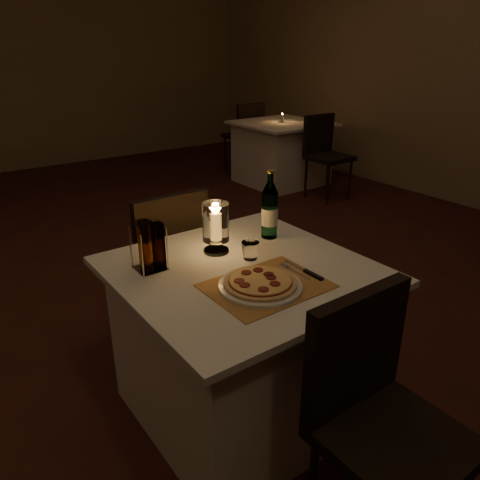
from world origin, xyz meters
TOP-DOWN VIEW (x-y plane):
  - floor at (0.00, 0.00)m, footprint 8.00×10.00m
  - main_table at (0.28, -0.48)m, footprint 1.00×1.00m
  - chair_near at (0.28, -1.19)m, footprint 0.42×0.42m
  - chair_far at (0.28, 0.23)m, footprint 0.42×0.42m
  - placemat at (0.26, -0.66)m, footprint 0.45×0.34m
  - plate at (0.23, -0.66)m, footprint 0.32×0.32m
  - pizza at (0.23, -0.66)m, footprint 0.28×0.28m
  - fork at (0.43, -0.63)m, footprint 0.02×0.18m
  - knife at (0.46, -0.69)m, footprint 0.02×0.22m
  - tumbler at (0.36, -0.42)m, footprint 0.08×0.08m
  - water_bottle at (0.59, -0.28)m, footprint 0.08×0.08m
  - hurricane_candle at (0.28, -0.28)m, footprint 0.12×0.12m
  - cruet_caddy at (-0.03, -0.27)m, footprint 0.12×0.12m
  - neighbor_table_right at (2.99, 2.41)m, footprint 1.00×1.00m
  - neighbor_chair_ra at (2.99, 1.70)m, footprint 0.42×0.42m
  - neighbor_chair_rb at (2.99, 3.13)m, footprint 0.42×0.42m
  - neighbor_candle_right at (2.99, 2.41)m, footprint 0.03×0.03m

SIDE VIEW (x-z plane):
  - floor at x=0.00m, z-range -0.02..0.00m
  - main_table at x=0.28m, z-range 0.00..0.74m
  - neighbor_table_right at x=2.99m, z-range 0.00..0.74m
  - chair_near at x=0.28m, z-range 0.10..1.00m
  - chair_far at x=0.28m, z-range 0.10..1.00m
  - neighbor_chair_ra at x=2.99m, z-range 0.10..1.00m
  - neighbor_chair_rb at x=2.99m, z-range 0.10..1.00m
  - placemat at x=0.26m, z-range 0.74..0.74m
  - fork at x=0.43m, z-range 0.74..0.75m
  - knife at x=0.46m, z-range 0.74..0.76m
  - plate at x=0.23m, z-range 0.74..0.76m
  - pizza at x=0.23m, z-range 0.76..0.78m
  - tumbler at x=0.36m, z-range 0.74..0.82m
  - neighbor_candle_right at x=2.99m, z-range 0.73..0.84m
  - cruet_caddy at x=-0.03m, z-range 0.73..0.94m
  - water_bottle at x=0.59m, z-range 0.71..1.04m
  - hurricane_candle at x=0.28m, z-range 0.76..0.99m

